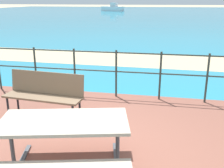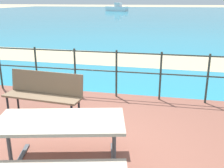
# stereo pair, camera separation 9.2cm
# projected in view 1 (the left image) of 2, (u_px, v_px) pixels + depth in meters

# --- Properties ---
(ground_plane) EXTENTS (240.00, 240.00, 0.00)m
(ground_plane) POSITION_uv_depth(u_px,v_px,m) (87.00, 155.00, 3.94)
(ground_plane) COLOR tan
(patio_paving) EXTENTS (6.40, 5.20, 0.06)m
(patio_paving) POSITION_uv_depth(u_px,v_px,m) (87.00, 154.00, 3.93)
(patio_paving) COLOR brown
(patio_paving) RESTS_ON ground
(sea_water) EXTENTS (90.00, 90.00, 0.01)m
(sea_water) POSITION_uv_depth(u_px,v_px,m) (159.00, 14.00, 41.34)
(sea_water) COLOR teal
(sea_water) RESTS_ON ground
(beach_strip) EXTENTS (54.04, 3.75, 0.01)m
(beach_strip) POSITION_uv_depth(u_px,v_px,m) (136.00, 59.00, 10.23)
(beach_strip) COLOR tan
(beach_strip) RESTS_ON ground
(picnic_table) EXTENTS (1.82, 1.69, 0.75)m
(picnic_table) POSITION_uv_depth(u_px,v_px,m) (64.00, 133.00, 3.26)
(picnic_table) COLOR tan
(picnic_table) RESTS_ON patio_paving
(park_bench) EXTENTS (1.52, 0.56, 0.86)m
(park_bench) POSITION_uv_depth(u_px,v_px,m) (45.00, 91.00, 4.94)
(park_bench) COLOR #7A6047
(park_bench) RESTS_ON patio_paving
(railing_fence) EXTENTS (5.94, 0.04, 1.08)m
(railing_fence) POSITION_uv_depth(u_px,v_px,m) (116.00, 69.00, 5.98)
(railing_fence) COLOR #2D3833
(railing_fence) RESTS_ON patio_paving
(boat_mid) EXTENTS (5.15, 2.90, 1.65)m
(boat_mid) POSITION_uv_depth(u_px,v_px,m) (112.00, 8.00, 53.69)
(boat_mid) COLOR silver
(boat_mid) RESTS_ON sea_water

